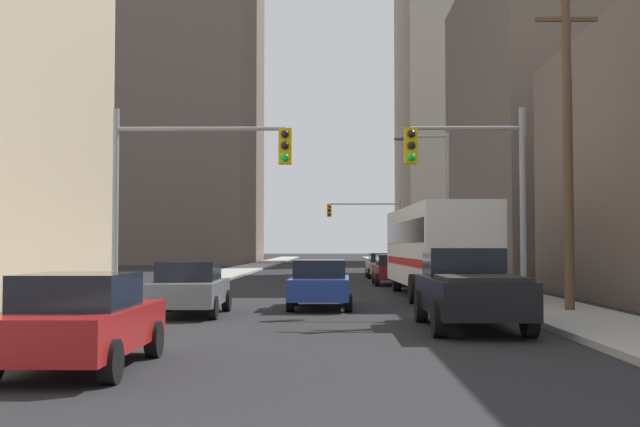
{
  "coord_description": "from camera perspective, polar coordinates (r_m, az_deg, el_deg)",
  "views": [
    {
      "loc": [
        0.42,
        -5.08,
        1.95
      ],
      "look_at": [
        0.0,
        20.99,
        3.03
      ],
      "focal_mm": 44.32,
      "sensor_mm": 36.0,
      "label": 1
    }
  ],
  "objects": [
    {
      "name": "building_right_mid_block",
      "position": [
        54.46,
        19.68,
        6.27
      ],
      "size": [
        16.87,
        22.85,
        19.99
      ],
      "primitive_type": "cube",
      "color": "#66564C",
      "rests_on": "ground"
    },
    {
      "name": "traffic_signal_near_left",
      "position": [
        23.46,
        -9.11,
        2.95
      ],
      "size": [
        5.27,
        0.44,
        6.0
      ],
      "color": "gray",
      "rests_on": "ground"
    },
    {
      "name": "pickup_truck_black",
      "position": [
        19.06,
        10.7,
        -5.38
      ],
      "size": [
        2.2,
        5.41,
        1.9
      ],
      "color": "black",
      "rests_on": "ground"
    },
    {
      "name": "sedan_blue",
      "position": [
        24.78,
        0.0,
        -5.09
      ],
      "size": [
        1.95,
        4.23,
        1.52
      ],
      "color": "navy",
      "rests_on": "ground"
    },
    {
      "name": "utility_pole_right",
      "position": [
        23.69,
        17.44,
        5.63
      ],
      "size": [
        2.2,
        0.28,
        9.85
      ],
      "color": "brown",
      "rests_on": "ground"
    },
    {
      "name": "sidewalk_right",
      "position": [
        55.48,
        7.57,
        -4.28
      ],
      "size": [
        2.93,
        160.0,
        0.15
      ],
      "primitive_type": "cube",
      "color": "#9E9E99",
      "rests_on": "ground"
    },
    {
      "name": "sedan_beige",
      "position": [
        48.24,
        4.54,
        -3.76
      ],
      "size": [
        1.95,
        4.26,
        1.52
      ],
      "color": "#C6B793",
      "rests_on": "ground"
    },
    {
      "name": "sidewalk_left",
      "position": [
        55.59,
        -6.6,
        -4.28
      ],
      "size": [
        2.93,
        160.0,
        0.15
      ],
      "primitive_type": "cube",
      "color": "#9E9E99",
      "rests_on": "ground"
    },
    {
      "name": "street_lamp_right",
      "position": [
        38.88,
        8.6,
        1.54
      ],
      "size": [
        2.73,
        0.32,
        7.5
      ],
      "color": "gray",
      "rests_on": "ground"
    },
    {
      "name": "traffic_signal_near_right",
      "position": [
        23.44,
        10.88,
        2.77
      ],
      "size": [
        3.53,
        0.44,
        6.0
      ],
      "color": "gray",
      "rests_on": "ground"
    },
    {
      "name": "sedan_maroon",
      "position": [
        39.7,
        5.29,
        -4.06
      ],
      "size": [
        1.95,
        4.25,
        1.52
      ],
      "color": "maroon",
      "rests_on": "ground"
    },
    {
      "name": "traffic_signal_far_right",
      "position": [
        64.61,
        3.45,
        -0.41
      ],
      "size": [
        6.1,
        0.44,
        6.0
      ],
      "color": "gray",
      "rests_on": "ground"
    },
    {
      "name": "sedan_red",
      "position": [
        13.12,
        -16.94,
        -7.41
      ],
      "size": [
        1.95,
        4.2,
        1.52
      ],
      "color": "maroon",
      "rests_on": "ground"
    },
    {
      "name": "city_bus",
      "position": [
        30.36,
        8.36,
        -2.38
      ],
      "size": [
        2.9,
        11.58,
        3.4
      ],
      "color": "silver",
      "rests_on": "ground"
    },
    {
      "name": "sedan_grey",
      "position": [
        22.6,
        -9.4,
        -5.32
      ],
      "size": [
        1.95,
        4.23,
        1.52
      ],
      "color": "slate",
      "rests_on": "ground"
    }
  ]
}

